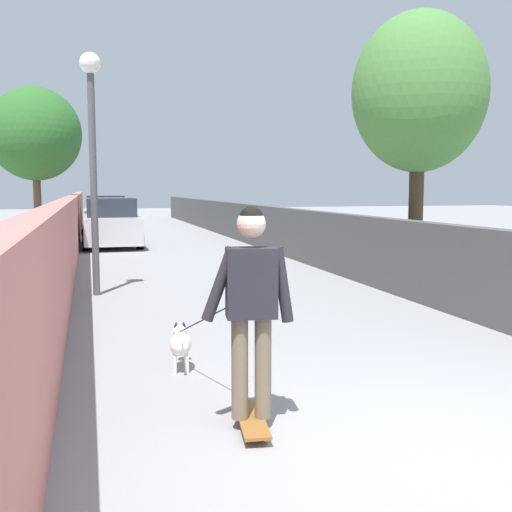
{
  "coord_description": "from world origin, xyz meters",
  "views": [
    {
      "loc": [
        -3.43,
        2.4,
        1.86
      ],
      "look_at": [
        4.02,
        0.37,
        1.0
      ],
      "focal_mm": 43.09,
      "sensor_mm": 36.0,
      "label": 1
    }
  ],
  "objects_px": {
    "skateboard": "(251,419)",
    "person_skateboarder": "(251,296)",
    "tree_left_near": "(35,134)",
    "dog": "(181,343)",
    "car_near": "(111,224)",
    "lamp_post": "(92,130)",
    "tree_right_mid": "(419,94)",
    "car_far": "(106,215)"
  },
  "relations": [
    {
      "from": "person_skateboarder",
      "to": "car_far",
      "type": "height_order",
      "value": "person_skateboarder"
    },
    {
      "from": "person_skateboarder",
      "to": "tree_right_mid",
      "type": "bearing_deg",
      "value": -38.15
    },
    {
      "from": "lamp_post",
      "to": "dog",
      "type": "xyz_separation_m",
      "value": [
        -4.77,
        -0.77,
        -2.56
      ]
    },
    {
      "from": "tree_left_near",
      "to": "lamp_post",
      "type": "bearing_deg",
      "value": -171.21
    },
    {
      "from": "skateboard",
      "to": "car_near",
      "type": "height_order",
      "value": "car_near"
    },
    {
      "from": "car_near",
      "to": "car_far",
      "type": "distance_m",
      "value": 6.32
    },
    {
      "from": "lamp_post",
      "to": "tree_left_near",
      "type": "bearing_deg",
      "value": 8.79
    },
    {
      "from": "skateboard",
      "to": "person_skateboarder",
      "type": "height_order",
      "value": "person_skateboarder"
    },
    {
      "from": "lamp_post",
      "to": "skateboard",
      "type": "bearing_deg",
      "value": -170.56
    },
    {
      "from": "tree_left_near",
      "to": "skateboard",
      "type": "height_order",
      "value": "tree_left_near"
    },
    {
      "from": "tree_left_near",
      "to": "dog",
      "type": "distance_m",
      "value": 16.83
    },
    {
      "from": "car_near",
      "to": "car_far",
      "type": "relative_size",
      "value": 1.14
    },
    {
      "from": "lamp_post",
      "to": "skateboard",
      "type": "height_order",
      "value": "lamp_post"
    },
    {
      "from": "tree_left_near",
      "to": "person_skateboarder",
      "type": "xyz_separation_m",
      "value": [
        -17.98,
        -2.86,
        -2.63
      ]
    },
    {
      "from": "person_skateboarder",
      "to": "dog",
      "type": "bearing_deg",
      "value": 10.05
    },
    {
      "from": "person_skateboarder",
      "to": "lamp_post",
      "type": "bearing_deg",
      "value": 9.44
    },
    {
      "from": "car_near",
      "to": "car_far",
      "type": "bearing_deg",
      "value": -0.0
    },
    {
      "from": "tree_right_mid",
      "to": "lamp_post",
      "type": "xyz_separation_m",
      "value": [
        -0.01,
        6.17,
        -0.84
      ]
    },
    {
      "from": "car_near",
      "to": "dog",
      "type": "bearing_deg",
      "value": -179.29
    },
    {
      "from": "skateboard",
      "to": "dog",
      "type": "relative_size",
      "value": 0.41
    },
    {
      "from": "tree_left_near",
      "to": "car_near",
      "type": "height_order",
      "value": "tree_left_near"
    },
    {
      "from": "tree_right_mid",
      "to": "lamp_post",
      "type": "distance_m",
      "value": 6.23
    },
    {
      "from": "skateboard",
      "to": "tree_right_mid",
      "type": "bearing_deg",
      "value": -38.15
    },
    {
      "from": "car_near",
      "to": "tree_right_mid",
      "type": "bearing_deg",
      "value": -149.13
    },
    {
      "from": "lamp_post",
      "to": "person_skateboarder",
      "type": "relative_size",
      "value": 2.51
    },
    {
      "from": "tree_left_near",
      "to": "dog",
      "type": "bearing_deg",
      "value": -171.08
    },
    {
      "from": "lamp_post",
      "to": "person_skateboarder",
      "type": "bearing_deg",
      "value": -170.56
    },
    {
      "from": "tree_right_mid",
      "to": "dog",
      "type": "height_order",
      "value": "tree_right_mid"
    },
    {
      "from": "person_skateboarder",
      "to": "car_near",
      "type": "xyz_separation_m",
      "value": [
        15.8,
        0.48,
        -0.33
      ]
    },
    {
      "from": "tree_left_near",
      "to": "tree_right_mid",
      "type": "xyz_separation_m",
      "value": [
        -11.5,
        -7.95,
        0.0
      ]
    },
    {
      "from": "dog",
      "to": "car_near",
      "type": "height_order",
      "value": "car_near"
    },
    {
      "from": "lamp_post",
      "to": "car_far",
      "type": "height_order",
      "value": "lamp_post"
    },
    {
      "from": "tree_left_near",
      "to": "skateboard",
      "type": "distance_m",
      "value": 18.56
    },
    {
      "from": "dog",
      "to": "car_near",
      "type": "relative_size",
      "value": 0.46
    },
    {
      "from": "skateboard",
      "to": "car_far",
      "type": "relative_size",
      "value": 0.21
    },
    {
      "from": "lamp_post",
      "to": "skateboard",
      "type": "distance_m",
      "value": 7.12
    },
    {
      "from": "tree_left_near",
      "to": "car_near",
      "type": "xyz_separation_m",
      "value": [
        -2.18,
        -2.38,
        -2.96
      ]
    },
    {
      "from": "tree_left_near",
      "to": "lamp_post",
      "type": "relative_size",
      "value": 1.28
    },
    {
      "from": "car_far",
      "to": "person_skateboarder",
      "type": "bearing_deg",
      "value": -178.77
    },
    {
      "from": "skateboard",
      "to": "person_skateboarder",
      "type": "distance_m",
      "value": 0.97
    },
    {
      "from": "dog",
      "to": "tree_right_mid",
      "type": "bearing_deg",
      "value": -48.44
    },
    {
      "from": "car_near",
      "to": "lamp_post",
      "type": "bearing_deg",
      "value": 176.32
    }
  ]
}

